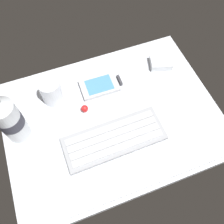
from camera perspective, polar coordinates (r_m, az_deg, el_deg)
name	(u,v)px	position (r cm, az deg, el deg)	size (l,w,h in cm)	color
ground_plane	(112,119)	(74.02, 0.06, -1.63)	(64.00, 48.00, 2.80)	silver
keyboard	(114,139)	(69.37, 0.49, -6.28)	(29.13, 11.36, 1.70)	#93969B
handheld_device	(101,85)	(78.39, -2.53, 6.27)	(12.92, 7.85, 1.50)	#B7BABF
juice_cup	(51,92)	(75.35, -14.06, 4.60)	(6.40, 6.40, 8.50)	silver
water_bottle	(9,119)	(68.28, -23.11, -1.50)	(6.73, 6.73, 20.80)	silver
charger_block	(161,63)	(85.02, 11.41, 11.29)	(7.00, 5.60, 2.40)	silver
trackball_mouse	(85,109)	(73.79, -6.47, 0.80)	(2.20, 2.20, 2.20)	red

